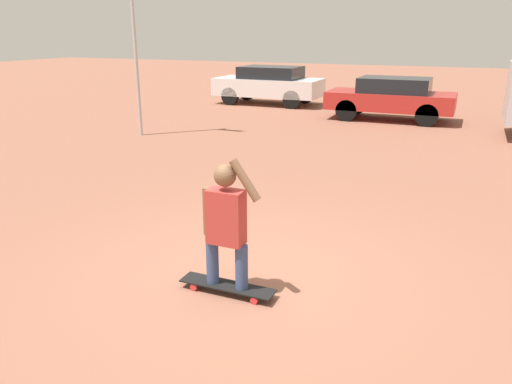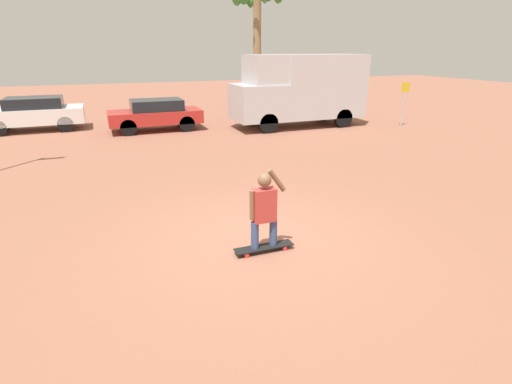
{
  "view_description": "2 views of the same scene",
  "coord_description": "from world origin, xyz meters",
  "px_view_note": "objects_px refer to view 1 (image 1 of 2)",
  "views": [
    {
      "loc": [
        2.2,
        -4.9,
        2.81
      ],
      "look_at": [
        -0.08,
        0.41,
        0.94
      ],
      "focal_mm": 35.0,
      "sensor_mm": 36.0,
      "label": 1
    },
    {
      "loc": [
        -2.58,
        -6.47,
        3.51
      ],
      "look_at": [
        0.1,
        0.42,
        0.85
      ],
      "focal_mm": 28.0,
      "sensor_mm": 36.0,
      "label": 2
    }
  ],
  "objects_px": {
    "parked_car_red": "(391,97)",
    "parked_car_white": "(269,84)",
    "skateboard": "(227,286)",
    "flagpole": "(134,8)",
    "person_skateboarder": "(226,220)"
  },
  "relations": [
    {
      "from": "flagpole",
      "to": "parked_car_white",
      "type": "bearing_deg",
      "value": 82.76
    },
    {
      "from": "skateboard",
      "to": "parked_car_white",
      "type": "distance_m",
      "value": 15.3
    },
    {
      "from": "flagpole",
      "to": "parked_car_red",
      "type": "bearing_deg",
      "value": 41.6
    },
    {
      "from": "skateboard",
      "to": "flagpole",
      "type": "distance_m",
      "value": 9.97
    },
    {
      "from": "parked_car_white",
      "to": "flagpole",
      "type": "relative_size",
      "value": 0.7
    },
    {
      "from": "flagpole",
      "to": "person_skateboarder",
      "type": "bearing_deg",
      "value": -48.92
    },
    {
      "from": "skateboard",
      "to": "flagpole",
      "type": "relative_size",
      "value": 0.18
    },
    {
      "from": "parked_car_red",
      "to": "flagpole",
      "type": "relative_size",
      "value": 0.67
    },
    {
      "from": "parked_car_red",
      "to": "parked_car_white",
      "type": "bearing_deg",
      "value": 159.27
    },
    {
      "from": "parked_car_white",
      "to": "flagpole",
      "type": "distance_m",
      "value": 7.77
    },
    {
      "from": "person_skateboarder",
      "to": "flagpole",
      "type": "distance_m",
      "value": 9.73
    },
    {
      "from": "skateboard",
      "to": "parked_car_red",
      "type": "bearing_deg",
      "value": 90.75
    },
    {
      "from": "parked_car_white",
      "to": "skateboard",
      "type": "bearing_deg",
      "value": -69.9
    },
    {
      "from": "parked_car_white",
      "to": "flagpole",
      "type": "xyz_separation_m",
      "value": [
        -0.92,
        -7.27,
        2.6
      ]
    },
    {
      "from": "skateboard",
      "to": "parked_car_white",
      "type": "relative_size",
      "value": 0.26
    }
  ]
}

